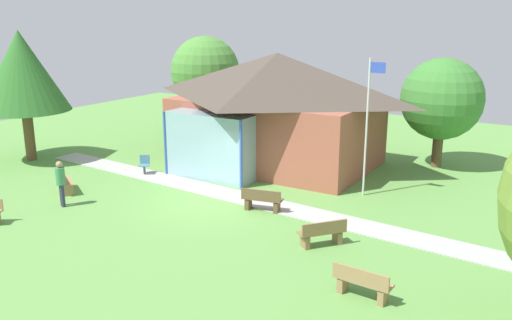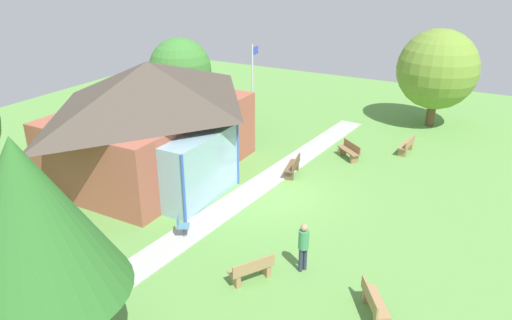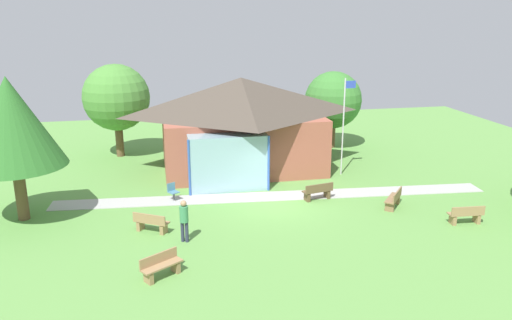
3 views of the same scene
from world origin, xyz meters
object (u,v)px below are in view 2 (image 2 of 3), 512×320
bench_rear_near_path (293,167)px  flagpole (253,91)px  tree_behind_pavilion_right (180,70)px  bench_mid_left (252,270)px  tree_far_east (437,69)px  visitor_strolling_lawn (303,244)px  pavilion (153,117)px  bench_mid_right (349,151)px  bench_front_left (374,303)px  patio_chair_west (182,227)px  bench_lawn_far_right (407,146)px  tree_west_hedge (26,220)px

bench_rear_near_path → flagpole: bearing=42.6°
bench_rear_near_path → tree_behind_pavilion_right: 10.58m
bench_mid_left → tree_far_east: (18.38, -2.01, 3.01)m
visitor_strolling_lawn → pavilion: bearing=-87.0°
pavilion → visitor_strolling_lawn: size_ratio=5.65×
bench_rear_near_path → bench_mid_right: bearing=-39.8°
pavilion → bench_front_left: 13.06m
bench_mid_left → bench_mid_right: bearing=34.2°
bench_front_left → patio_chair_west: 7.41m
bench_lawn_far_right → bench_mid_right: bearing=136.1°
bench_rear_near_path → tree_far_east: tree_far_east is taller
bench_rear_near_path → visitor_strolling_lawn: size_ratio=0.90×
bench_rear_near_path → bench_front_left: size_ratio=1.04×
tree_far_east → flagpole: bearing=135.1°
bench_mid_right → tree_west_hedge: (-16.57, 1.97, 3.93)m
flagpole → visitor_strolling_lawn: flagpole is taller
bench_rear_near_path → tree_behind_pavilion_right: (4.03, 9.38, 2.79)m
bench_front_left → visitor_strolling_lawn: visitor_strolling_lawn is taller
bench_mid_left → visitor_strolling_lawn: visitor_strolling_lawn is taller
tree_west_hedge → tree_far_east: 24.32m
patio_chair_west → bench_mid_right: bearing=131.6°
tree_behind_pavilion_right → tree_west_hedge: tree_west_hedge is taller
patio_chair_west → bench_lawn_far_right: bearing=124.4°
flagpole → tree_far_east: (7.88, -7.84, 0.43)m
patio_chair_west → flagpole: bearing=161.7°
tree_west_hedge → patio_chair_west: bearing=8.7°
bench_mid_left → pavilion: bearing=88.7°
bench_front_left → tree_west_hedge: (-5.82, 6.37, 3.93)m
bench_rear_near_path → tree_west_hedge: 13.99m
flagpole → visitor_strolling_lawn: size_ratio=3.09×
patio_chair_west → pavilion: bearing=-164.2°
tree_behind_pavilion_right → tree_west_hedge: bearing=-152.5°
bench_mid_left → visitor_strolling_lawn: (1.30, -1.19, 0.62)m
tree_west_hedge → bench_front_left: bearing=-47.6°
bench_mid_right → patio_chair_west: (-10.03, 2.98, 0.01)m
bench_mid_left → bench_lawn_far_right: 13.36m
patio_chair_west → tree_west_hedge: (-6.54, -1.00, 3.92)m
bench_mid_left → bench_front_left: size_ratio=1.01×
bench_mid_left → tree_far_east: size_ratio=0.26×
pavilion → patio_chair_west: bearing=-132.3°
patio_chair_west → tree_behind_pavilion_right: 13.86m
tree_west_hedge → tree_behind_pavilion_right: bearing=27.5°
tree_west_hedge → tree_far_east: (23.88, -4.55, -0.93)m
bench_rear_near_path → bench_lawn_far_right: (5.31, -4.06, 0.00)m
bench_mid_right → patio_chair_west: 10.46m
flagpole → patio_chair_west: (-9.46, -2.29, -2.56)m
flagpole → tree_west_hedge: size_ratio=0.86×
bench_rear_near_path → bench_front_left: bearing=-153.2°
flagpole → bench_mid_right: size_ratio=3.75×
bench_rear_near_path → visitor_strolling_lawn: (-6.63, -3.42, 0.62)m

